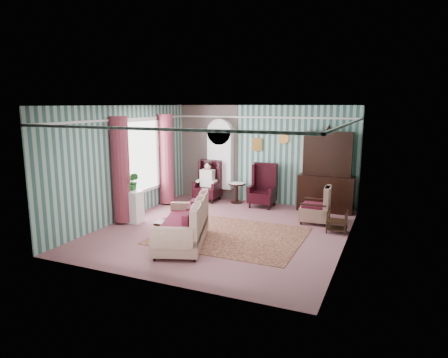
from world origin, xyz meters
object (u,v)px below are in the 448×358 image
at_px(dresser_hutch, 327,169).
at_px(sofa, 182,220).
at_px(wingback_left, 208,181).
at_px(nest_table, 337,221).
at_px(seated_woman, 208,182).
at_px(floral_armchair, 315,203).
at_px(coffee_table, 178,231).
at_px(wingback_right, 262,186).
at_px(bookcase, 220,164).
at_px(round_side_table, 237,193).
at_px(plant_stand, 131,207).

distance_m(dresser_hutch, sofa, 4.63).
relative_size(dresser_hutch, wingback_left, 1.89).
bearing_deg(nest_table, seated_woman, 159.15).
height_order(floral_armchair, coffee_table, floral_armchair).
height_order(wingback_left, wingback_right, same).
distance_m(seated_woman, nest_table, 4.37).
height_order(bookcase, wingback_left, bookcase).
height_order(bookcase, nest_table, bookcase).
xyz_separation_m(wingback_left, seated_woman, (0.00, 0.00, -0.04)).
bearing_deg(coffee_table, dresser_hutch, 54.82).
relative_size(wingback_left, round_side_table, 2.08).
xyz_separation_m(bookcase, seated_woman, (-0.25, -0.39, -0.53)).
bearing_deg(wingback_left, nest_table, -20.85).
bearing_deg(round_side_table, coffee_table, -89.75).
relative_size(nest_table, coffee_table, 0.56).
xyz_separation_m(wingback_left, floral_armchair, (3.44, -0.95, -0.11)).
bearing_deg(dresser_hutch, seated_woman, -175.59).
relative_size(seated_woman, round_side_table, 1.97).
bearing_deg(plant_stand, seated_woman, 73.78).
bearing_deg(floral_armchair, dresser_hutch, -5.83).
bearing_deg(coffee_table, bookcase, 99.97).
bearing_deg(sofa, bookcase, -6.63).
relative_size(dresser_hutch, floral_armchair, 2.29).
relative_size(dresser_hutch, round_side_table, 3.93).
xyz_separation_m(dresser_hutch, seated_woman, (-3.50, -0.27, -0.59)).
xyz_separation_m(dresser_hutch, sofa, (-2.30, -3.97, -0.63)).
distance_m(round_side_table, coffee_table, 3.55).
relative_size(floral_armchair, coffee_table, 1.08).
height_order(dresser_hutch, floral_armchair, dresser_hutch).
relative_size(wingback_right, coffee_table, 1.30).
bearing_deg(nest_table, bookcase, 153.08).
relative_size(wingback_right, round_side_table, 2.08).
xyz_separation_m(bookcase, nest_table, (3.82, -1.94, -0.85)).
relative_size(bookcase, nest_table, 4.15).
distance_m(nest_table, sofa, 3.60).
xyz_separation_m(seated_woman, nest_table, (4.07, -1.55, -0.32)).
height_order(wingback_left, sofa, wingback_left).
distance_m(nest_table, coffee_table, 3.66).
distance_m(wingback_right, coffee_table, 3.53).
relative_size(dresser_hutch, plant_stand, 2.95).
distance_m(bookcase, dresser_hutch, 3.25).
bearing_deg(wingback_right, nest_table, -33.75).
bearing_deg(sofa, round_side_table, -15.24).
xyz_separation_m(bookcase, wingback_left, (-0.25, -0.39, -0.50)).
height_order(bookcase, sofa, bookcase).
xyz_separation_m(nest_table, coffee_table, (-3.15, -1.85, -0.08)).
bearing_deg(dresser_hutch, wingback_right, -171.23).
height_order(plant_stand, coffee_table, plant_stand).
bearing_deg(seated_woman, dresser_hutch, 4.41).
distance_m(bookcase, coffee_table, 3.96).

